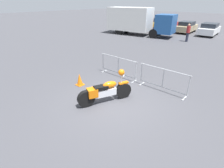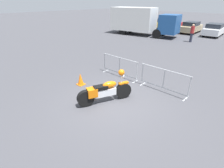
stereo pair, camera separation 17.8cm
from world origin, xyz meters
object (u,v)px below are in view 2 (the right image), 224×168
parked_car_red (171,25)px  motorcycle (105,91)px  pedestrian (192,32)px  crowd_barrier_near (119,67)px  parked_car_tan (191,27)px  parked_car_yellow (153,23)px  parked_car_white (214,30)px  traffic_cone (81,79)px  crowd_barrier_far (164,80)px  box_truck (140,20)px

parked_car_red → motorcycle: bearing=-163.9°
parked_car_red → pedestrian: size_ratio=2.62×
crowd_barrier_near → parked_car_tan: size_ratio=0.58×
crowd_barrier_near → pedestrian: bearing=92.3°
parked_car_red → parked_car_yellow: bearing=92.2°
parked_car_white → traffic_cone: (-0.91, -18.36, -0.40)m
pedestrian → motorcycle: bearing=-179.0°
parked_car_white → parked_car_red: bearing=84.5°
crowd_barrier_far → traffic_cone: size_ratio=3.97×
motorcycle → parked_car_tan: 19.25m
parked_car_yellow → pedestrian: bearing=-127.4°
parked_car_red → parked_car_tan: size_ratio=1.09×
parked_car_red → parked_car_tan: bearing=-93.7°
crowd_barrier_near → parked_car_tan: (-2.48, 16.53, 0.13)m
box_truck → parked_car_red: size_ratio=1.80×
parked_car_yellow → parked_car_red: 2.69m
crowd_barrier_far → parked_car_red: bearing=114.9°
crowd_barrier_far → motorcycle: bearing=-118.5°
box_truck → parked_car_tan: bearing=45.0°
parked_car_tan → pedestrian: pedestrian is taller
parked_car_yellow → parked_car_red: bearing=-87.8°
crowd_barrier_near → crowd_barrier_far: (2.55, 0.00, 0.00)m
parked_car_white → pedestrian: pedestrian is taller
crowd_barrier_near → motorcycle: bearing=-61.5°
pedestrian → traffic_cone: (-0.26, -13.27, -0.63)m
parked_car_white → crowd_barrier_far: bearing=-174.5°
box_truck → traffic_cone: (5.70, -13.15, -1.35)m
crowd_barrier_near → parked_car_tan: bearing=98.5°
parked_car_tan → traffic_cone: parked_car_tan is taller
parked_car_yellow → parked_car_white: bearing=-92.9°
parked_car_yellow → crowd_barrier_near: bearing=-157.0°
pedestrian → parked_car_yellow: bearing=49.0°
parked_car_yellow → pedestrian: size_ratio=2.52×
crowd_barrier_far → parked_car_yellow: 19.38m
box_truck → crowd_barrier_far: bearing=-60.2°
crowd_barrier_near → parked_car_white: parked_car_white is taller
crowd_barrier_near → parked_car_white: bearing=89.3°
parked_car_yellow → parked_car_white: size_ratio=1.04×
crowd_barrier_far → pedestrian: size_ratio=1.39×
motorcycle → box_truck: box_truck is taller
crowd_barrier_near → box_truck: box_truck is taller
crowd_barrier_far → parked_car_tan: bearing=106.9°
motorcycle → parked_car_red: (-6.44, 18.93, 0.26)m
parked_car_white → motorcycle: bearing=-179.4°
crowd_barrier_near → parked_car_red: size_ratio=0.53×
crowd_barrier_near → parked_car_white: size_ratio=0.57×
parked_car_tan → box_truck: bearing=141.4°
traffic_cone → parked_car_red: bearing=103.4°
box_truck → pedestrian: bearing=-8.0°
traffic_cone → motorcycle: bearing=-8.9°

